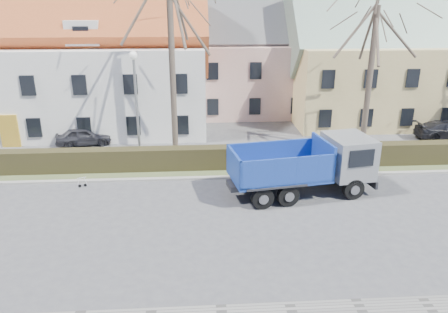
{
  "coord_description": "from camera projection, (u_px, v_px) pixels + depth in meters",
  "views": [
    {
      "loc": [
        -0.67,
        -17.57,
        9.42
      ],
      "look_at": [
        0.74,
        3.75,
        1.6
      ],
      "focal_mm": 35.0,
      "sensor_mm": 36.0,
      "label": 1
    }
  ],
  "objects": [
    {
      "name": "building_white",
      "position": [
        28.0,
        64.0,
        32.3
      ],
      "size": [
        26.8,
        10.8,
        9.5
      ],
      "primitive_type": null,
      "color": "white",
      "rests_on": "ground"
    },
    {
      "name": "ground",
      "position": [
        213.0,
        218.0,
        19.74
      ],
      "size": [
        120.0,
        120.0,
        0.0
      ],
      "primitive_type": "plane",
      "color": "#48484B"
    },
    {
      "name": "tree_2",
      "position": [
        371.0,
        66.0,
        26.44
      ],
      "size": [
        8.0,
        8.0,
        11.0
      ],
      "primitive_type": null,
      "color": "brown",
      "rests_on": "ground"
    },
    {
      "name": "grass_strip",
      "position": [
        209.0,
        167.0,
        25.54
      ],
      "size": [
        80.0,
        3.0,
        0.1
      ],
      "primitive_type": "cube",
      "color": "#485530",
      "rests_on": "ground"
    },
    {
      "name": "parked_car_a",
      "position": [
        84.0,
        136.0,
        29.37
      ],
      "size": [
        3.87,
        2.15,
        1.24
      ],
      "primitive_type": "imported",
      "rotation": [
        0.0,
        0.0,
        1.77
      ],
      "color": "#2C2C32",
      "rests_on": "ground"
    },
    {
      "name": "curb_far",
      "position": [
        210.0,
        178.0,
        24.03
      ],
      "size": [
        80.0,
        0.3,
        0.12
      ],
      "primitive_type": "cube",
      "color": "gray",
      "rests_on": "ground"
    },
    {
      "name": "building_yellow",
      "position": [
        402.0,
        65.0,
        35.2
      ],
      "size": [
        18.8,
        10.8,
        8.5
      ],
      "primitive_type": null,
      "color": "tan",
      "rests_on": "ground"
    },
    {
      "name": "building_pink",
      "position": [
        249.0,
        64.0,
        37.36
      ],
      "size": [
        10.8,
        8.8,
        8.0
      ],
      "primitive_type": null,
      "color": "#CA9A8F",
      "rests_on": "ground"
    },
    {
      "name": "tree_1",
      "position": [
        172.0,
        54.0,
        25.41
      ],
      "size": [
        9.2,
        9.2,
        12.65
      ],
      "primitive_type": null,
      "color": "brown",
      "rests_on": "ground"
    },
    {
      "name": "streetlight",
      "position": [
        137.0,
        110.0,
        24.9
      ],
      "size": [
        0.53,
        0.53,
        6.75
      ],
      "primitive_type": null,
      "color": "gray",
      "rests_on": "ground"
    },
    {
      "name": "hedge",
      "position": [
        209.0,
        159.0,
        25.14
      ],
      "size": [
        60.0,
        0.9,
        1.3
      ],
      "primitive_type": "cube",
      "color": "#2A2615",
      "rests_on": "ground"
    },
    {
      "name": "cart_frame",
      "position": [
        78.0,
        182.0,
        22.85
      ],
      "size": [
        0.75,
        0.58,
        0.61
      ],
      "primitive_type": null,
      "rotation": [
        0.0,
        0.0,
        0.35
      ],
      "color": "silver",
      "rests_on": "ground"
    },
    {
      "name": "parked_car_b",
      "position": [
        446.0,
        130.0,
        30.66
      ],
      "size": [
        4.36,
        1.85,
        1.25
      ],
      "primitive_type": "imported",
      "rotation": [
        0.0,
        0.0,
        1.55
      ],
      "color": "black",
      "rests_on": "ground"
    },
    {
      "name": "dump_truck",
      "position": [
        297.0,
        167.0,
        21.67
      ],
      "size": [
        7.8,
        3.92,
        2.98
      ],
      "primitive_type": null,
      "rotation": [
        0.0,
        0.0,
        0.16
      ],
      "color": "navy",
      "rests_on": "ground"
    }
  ]
}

